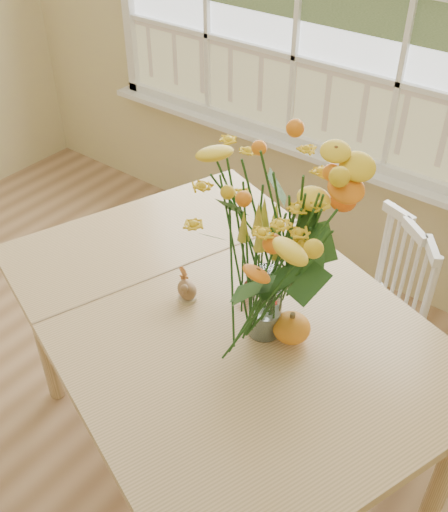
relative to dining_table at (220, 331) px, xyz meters
The scene contains 7 objects.
wall_back 1.66m from the dining_table, 113.33° to the left, with size 4.00×0.02×2.70m, color beige.
dining_table is the anchor object (origin of this frame).
windsor_chair 0.80m from the dining_table, 68.01° to the left, with size 0.54×0.54×0.85m.
flower_vase 0.47m from the dining_table, ahead, with size 0.49×0.49×0.59m.
pumpkin 0.29m from the dining_table, ahead, with size 0.12×0.12×0.09m, color orange.
turkey_figurine 0.18m from the dining_table, behind, with size 0.10×0.09×0.10m.
dark_gourd 0.19m from the dining_table, 72.58° to the left, with size 0.13×0.10×0.07m.
Camera 1 is at (1.50, -0.31, 2.19)m, focal length 42.00 mm.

